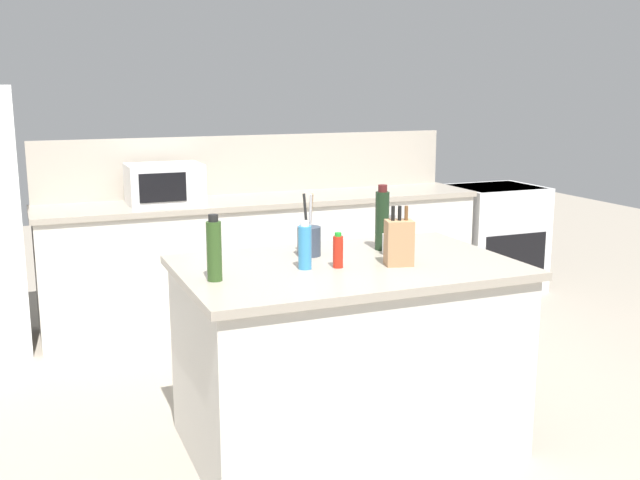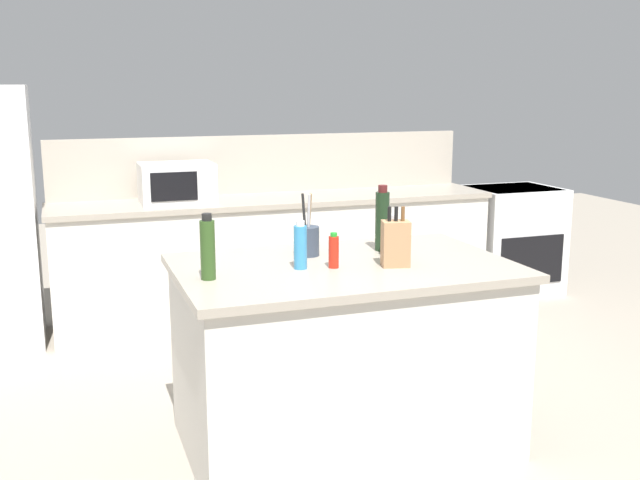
# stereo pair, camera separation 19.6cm
# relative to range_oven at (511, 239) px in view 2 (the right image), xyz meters

# --- Properties ---
(ground_plane) EXTENTS (14.00, 14.00, 0.00)m
(ground_plane) POSITION_rel_range_oven_xyz_m (-2.43, -2.20, -0.47)
(ground_plane) COLOR gray
(back_counter_run) EXTENTS (3.42, 0.66, 0.94)m
(back_counter_run) POSITION_rel_range_oven_xyz_m (-2.13, 0.00, 0.00)
(back_counter_run) COLOR beige
(back_counter_run) RESTS_ON ground_plane
(wall_backsplash) EXTENTS (3.38, 0.03, 0.46)m
(wall_backsplash) POSITION_rel_range_oven_xyz_m (-2.13, 0.32, 0.70)
(wall_backsplash) COLOR #B2A899
(wall_backsplash) RESTS_ON back_counter_run
(kitchen_island) EXTENTS (1.63, 1.05, 0.94)m
(kitchen_island) POSITION_rel_range_oven_xyz_m (-2.43, -2.20, 0.00)
(kitchen_island) COLOR beige
(kitchen_island) RESTS_ON ground_plane
(range_oven) EXTENTS (0.76, 0.65, 0.92)m
(range_oven) POSITION_rel_range_oven_xyz_m (0.00, 0.00, 0.00)
(range_oven) COLOR white
(range_oven) RESTS_ON ground_plane
(microwave) EXTENTS (0.53, 0.39, 0.29)m
(microwave) POSITION_rel_range_oven_xyz_m (-2.90, 0.00, 0.62)
(microwave) COLOR white
(microwave) RESTS_ON back_counter_run
(knife_block) EXTENTS (0.15, 0.13, 0.29)m
(knife_block) POSITION_rel_range_oven_xyz_m (-2.21, -2.32, 0.59)
(knife_block) COLOR #A87C54
(knife_block) RESTS_ON kitchen_island
(utensil_crock) EXTENTS (0.12, 0.12, 0.32)m
(utensil_crock) POSITION_rel_range_oven_xyz_m (-2.54, -1.97, 0.56)
(utensil_crock) COLOR #333D4C
(utensil_crock) RESTS_ON kitchen_island
(olive_oil_bottle) EXTENTS (0.07, 0.07, 0.30)m
(olive_oil_bottle) POSITION_rel_range_oven_xyz_m (-3.11, -2.27, 0.61)
(olive_oil_bottle) COLOR #2D4C1E
(olive_oil_bottle) RESTS_ON kitchen_island
(pepper_grinder) EXTENTS (0.05, 0.05, 0.22)m
(pepper_grinder) POSITION_rel_range_oven_xyz_m (-2.17, -2.17, 0.58)
(pepper_grinder) COLOR brown
(pepper_grinder) RESTS_ON kitchen_island
(hot_sauce_bottle) EXTENTS (0.05, 0.05, 0.17)m
(hot_sauce_bottle) POSITION_rel_range_oven_xyz_m (-2.50, -2.25, 0.55)
(hot_sauce_bottle) COLOR red
(hot_sauce_bottle) RESTS_ON kitchen_island
(salt_shaker) EXTENTS (0.05, 0.05, 0.12)m
(salt_shaker) POSITION_rel_range_oven_xyz_m (-2.15, -2.07, 0.53)
(salt_shaker) COLOR silver
(salt_shaker) RESTS_ON kitchen_island
(wine_bottle) EXTENTS (0.07, 0.07, 0.35)m
(wine_bottle) POSITION_rel_range_oven_xyz_m (-2.13, -1.98, 0.64)
(wine_bottle) COLOR black
(wine_bottle) RESTS_ON kitchen_island
(dish_soap_bottle) EXTENTS (0.06, 0.06, 0.23)m
(dish_soap_bottle) POSITION_rel_range_oven_xyz_m (-2.66, -2.22, 0.58)
(dish_soap_bottle) COLOR #3384BC
(dish_soap_bottle) RESTS_ON kitchen_island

